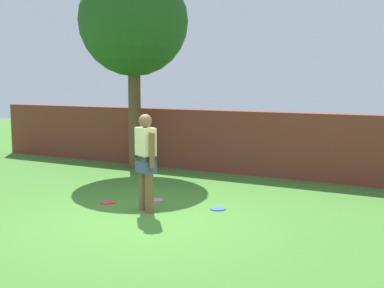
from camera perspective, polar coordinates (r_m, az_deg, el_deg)
ground_plane at (r=8.02m, az=-5.32°, el=-8.52°), size 40.00×40.00×0.00m
brick_wall at (r=12.50m, az=0.89°, el=0.53°), size 12.76×0.50×1.47m
tree at (r=12.66m, az=-6.60°, el=13.42°), size 2.64×2.64×4.92m
person at (r=8.38m, az=-5.22°, el=-1.58°), size 0.49×0.36×1.62m
frisbee_red at (r=9.22m, az=-9.45°, el=-6.48°), size 0.27×0.27×0.02m
frisbee_blue at (r=8.66m, az=2.90°, el=-7.27°), size 0.27×0.27×0.02m
frisbee_pink at (r=9.29m, az=-4.09°, el=-6.30°), size 0.27×0.27×0.02m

